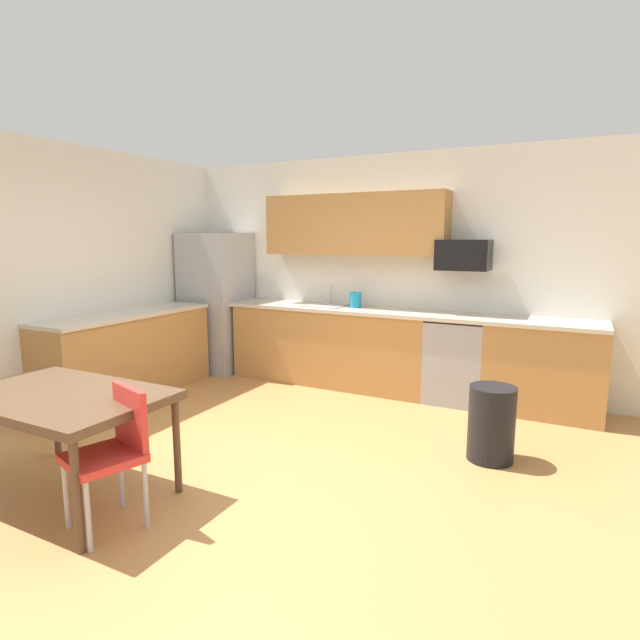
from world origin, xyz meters
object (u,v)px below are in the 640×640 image
dining_table (60,401)px  oven_range (457,360)px  refrigerator (217,302)px  chair_near_table (114,446)px  microwave (464,255)px  kettle (355,301)px  trash_bin (491,423)px

dining_table → oven_range: bearing=60.2°
refrigerator → chair_near_table: refrigerator is taller
refrigerator → oven_range: 3.20m
microwave → refrigerator: bearing=-176.7°
refrigerator → kettle: (1.95, 0.13, 0.12)m
refrigerator → dining_table: bearing=-68.5°
chair_near_table → trash_bin: (1.88, 2.01, -0.20)m
dining_table → trash_bin: (2.47, 1.93, -0.37)m
trash_bin → chair_near_table: bearing=-133.2°
oven_range → kettle: kettle is taller
oven_range → kettle: (-1.21, 0.05, 0.56)m
microwave → trash_bin: size_ratio=0.90×
microwave → trash_bin: microwave is taller
chair_near_table → trash_bin: chair_near_table is taller
trash_bin → oven_range: bearing=112.8°
chair_near_table → kettle: bearing=88.5°
oven_range → dining_table: (-1.89, -3.31, 0.22)m
dining_table → refrigerator: bearing=111.5°
kettle → dining_table: bearing=-101.5°
microwave → trash_bin: bearing=-68.6°
dining_table → chair_near_table: chair_near_table is taller
dining_table → kettle: bearing=78.5°
trash_bin → kettle: kettle is taller
chair_near_table → kettle: kettle is taller
refrigerator → microwave: size_ratio=3.34×
oven_range → trash_bin: (0.58, -1.38, -0.16)m
oven_range → kettle: size_ratio=4.55×
chair_near_table → dining_table: bearing=172.1°
microwave → chair_near_table: (-1.30, -3.49, -1.06)m
microwave → kettle: 1.33m
oven_range → chair_near_table: (-1.30, -3.39, 0.05)m
microwave → dining_table: (-1.89, -3.41, -0.90)m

